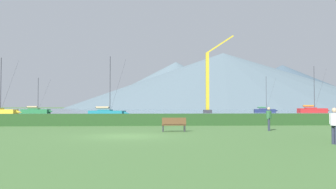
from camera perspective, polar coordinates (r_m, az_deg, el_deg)
ground_plane at (r=20.35m, az=-6.72°, el=-6.75°), size 1000.00×1000.00×0.00m
harbor_water at (r=157.26m, az=-3.91°, el=-2.54°), size 320.00×246.00×0.00m
hedge_line at (r=31.29m, az=-5.58°, el=-4.09°), size 80.00×1.20×1.05m
sailboat_slip_0 at (r=88.22m, az=-20.69°, el=-2.52°), size 7.50×2.99×8.46m
sailboat_slip_1 at (r=101.51m, az=22.48°, el=-2.33°), size 8.58×2.70×12.53m
sailboat_slip_3 at (r=101.78m, az=15.50°, el=-2.50°), size 6.76×2.87×10.09m
sailboat_slip_6 at (r=60.96m, az=-9.81°, el=-2.94°), size 7.20×3.68×10.29m
park_bench_near_path at (r=23.64m, az=0.97°, el=-4.80°), size 1.63×0.51×0.95m
person_seated_viewer at (r=25.49m, az=16.10°, el=-3.52°), size 0.36×0.56×1.65m
person_standing_walker at (r=17.53m, az=25.48°, el=-4.17°), size 0.36×0.55×1.65m
dock_crane at (r=91.13m, az=6.60°, el=1.50°), size 7.97×2.00×20.27m
distant_hill_west_ridge at (r=379.62m, az=1.30°, el=1.58°), size 189.47×189.47×49.83m
distant_hill_central_peak at (r=325.41m, az=8.98°, el=2.27°), size 282.36×282.36×50.70m
distant_hill_east_ridge at (r=378.68m, az=18.15°, el=1.26°), size 186.38×186.38×44.18m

